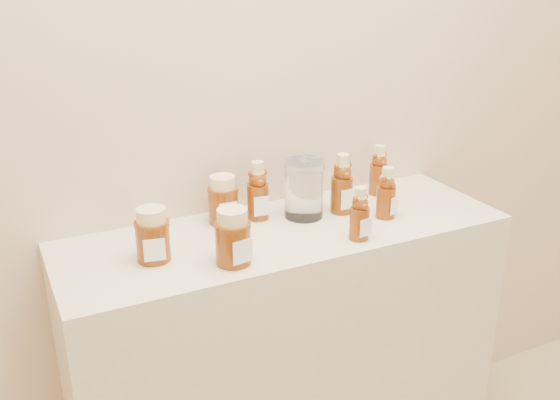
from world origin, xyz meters
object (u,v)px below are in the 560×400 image
honey_jar_left (153,235)px  glass_canister (304,187)px  display_table (286,370)px  bear_bottle_back_left (258,187)px  bear_bottle_front_left (360,210)px

honey_jar_left → glass_canister: 0.45m
display_table → glass_canister: (0.08, 0.06, 0.54)m
display_table → bear_bottle_back_left: bear_bottle_back_left is taller
bear_bottle_back_left → honey_jar_left: bearing=-153.8°
display_table → bear_bottle_back_left: bearing=110.3°
bear_bottle_back_left → bear_bottle_front_left: size_ratio=1.17×
bear_bottle_front_left → honey_jar_left: bearing=160.6°
bear_bottle_back_left → bear_bottle_front_left: 0.29m
bear_bottle_front_left → honey_jar_left: (-0.50, 0.11, -0.01)m
display_table → bear_bottle_front_left: bear_bottle_front_left is taller
bear_bottle_back_left → honey_jar_left: (-0.32, -0.12, -0.03)m
bear_bottle_back_left → bear_bottle_front_left: (0.18, -0.23, -0.01)m
bear_bottle_front_left → honey_jar_left: bear_bottle_front_left is taller
glass_canister → honey_jar_left: bearing=-170.2°
bear_bottle_back_left → honey_jar_left: size_ratio=1.40×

